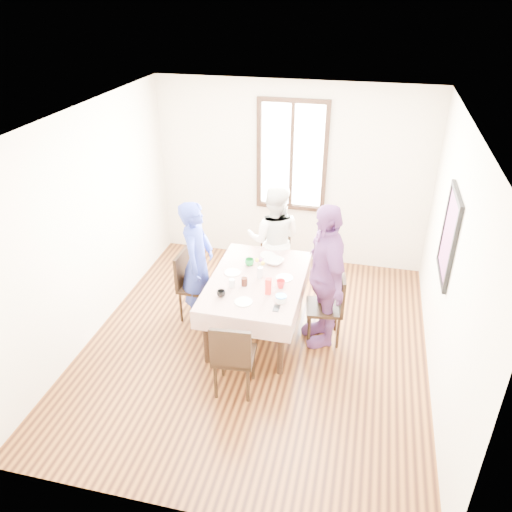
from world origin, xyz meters
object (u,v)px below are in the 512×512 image
(chair_near, at_px, (234,355))
(person_left, at_px, (197,262))
(chair_far, at_px, (274,260))
(person_far, at_px, (274,240))
(dining_table, at_px, (257,306))
(person_right, at_px, (325,276))
(chair_left, at_px, (197,286))
(chair_right, at_px, (324,307))

(chair_near, xyz_separation_m, person_left, (-0.79, 1.17, 0.35))
(chair_far, xyz_separation_m, chair_near, (0.00, -2.06, 0.00))
(person_left, xyz_separation_m, person_far, (0.79, 0.87, -0.03))
(dining_table, bearing_deg, person_right, 3.39)
(person_left, height_order, person_right, person_right)
(chair_left, relative_size, person_left, 0.56)
(chair_left, xyz_separation_m, person_far, (0.81, 0.87, 0.32))
(chair_far, xyz_separation_m, person_left, (-0.79, -0.89, 0.35))
(dining_table, relative_size, chair_near, 1.64)
(chair_far, bearing_deg, chair_right, 124.36)
(chair_near, distance_m, person_right, 1.40)
(chair_far, bearing_deg, person_far, 84.83)
(chair_right, height_order, person_left, person_left)
(chair_far, relative_size, person_far, 0.58)
(person_left, bearing_deg, dining_table, -101.81)
(chair_left, relative_size, person_far, 0.58)
(dining_table, relative_size, chair_right, 1.64)
(chair_near, bearing_deg, person_right, 49.37)
(chair_right, height_order, person_far, person_far)
(chair_left, bearing_deg, dining_table, 83.09)
(chair_near, xyz_separation_m, person_far, (0.00, 2.04, 0.32))
(chair_near, relative_size, person_far, 0.58)
(chair_far, height_order, chair_near, same)
(person_far, bearing_deg, dining_table, 86.91)
(dining_table, distance_m, person_right, 0.94)
(person_right, bearing_deg, chair_left, -115.82)
(chair_left, distance_m, person_far, 1.23)
(chair_left, bearing_deg, person_left, 92.91)
(chair_right, xyz_separation_m, person_left, (-1.60, 0.09, 0.35))
(chair_right, xyz_separation_m, chair_near, (-0.81, -1.07, 0.00))
(chair_left, distance_m, chair_near, 1.42)
(chair_left, distance_m, person_right, 1.66)
(chair_left, bearing_deg, chair_near, 37.64)
(chair_right, distance_m, person_right, 0.43)
(chair_right, relative_size, person_left, 0.56)
(dining_table, relative_size, person_right, 0.84)
(chair_far, relative_size, chair_near, 1.00)
(chair_left, height_order, person_far, person_far)
(dining_table, distance_m, chair_near, 1.03)
(chair_right, relative_size, person_far, 0.58)
(person_left, bearing_deg, person_far, -43.93)
(person_right, bearing_deg, dining_table, -109.08)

